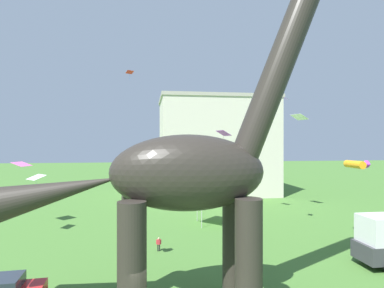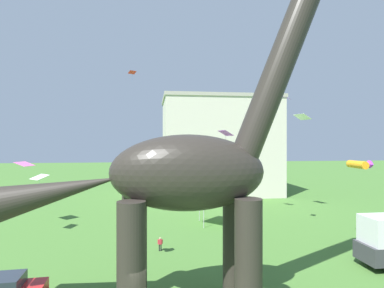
% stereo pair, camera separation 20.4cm
% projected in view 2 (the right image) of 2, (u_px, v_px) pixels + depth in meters
% --- Properties ---
extents(dinosaur_sculpture, '(16.87, 3.57, 17.64)m').
position_uv_depth(dinosaur_sculpture, '(186.00, 173.00, 14.74)').
color(dinosaur_sculpture, '#2D2823').
rests_on(dinosaur_sculpture, ground_plane).
extents(person_watching_child, '(0.36, 0.16, 0.97)m').
position_uv_depth(person_watching_child, '(160.00, 243.00, 22.73)').
color(person_watching_child, black).
rests_on(person_watching_child, ground_plane).
extents(festival_canopy_tent, '(3.15, 3.15, 3.00)m').
position_uv_depth(festival_canopy_tent, '(215.00, 197.00, 30.36)').
color(festival_canopy_tent, '#B2B2B7').
rests_on(festival_canopy_tent, ground_plane).
extents(kite_mid_center, '(0.93, 0.86, 1.01)m').
position_uv_depth(kite_mid_center, '(132.00, 72.00, 33.32)').
color(kite_mid_center, red).
extents(kite_trailing, '(0.88, 0.90, 0.22)m').
position_uv_depth(kite_trailing, '(287.00, 98.00, 27.46)').
color(kite_trailing, purple).
extents(kite_drifting, '(1.81, 2.11, 0.61)m').
position_uv_depth(kite_drifting, '(360.00, 165.00, 24.28)').
color(kite_drifting, orange).
extents(kite_far_left, '(2.05, 2.07, 2.16)m').
position_uv_depth(kite_far_left, '(39.00, 177.00, 30.48)').
color(kite_far_left, white).
extents(kite_high_right, '(1.37, 1.66, 1.89)m').
position_uv_depth(kite_high_right, '(226.00, 133.00, 29.83)').
color(kite_high_right, purple).
extents(kite_near_low, '(1.63, 2.00, 0.59)m').
position_uv_depth(kite_near_low, '(302.00, 117.00, 35.54)').
color(kite_near_low, white).
extents(kite_high_left, '(1.41, 1.67, 0.35)m').
position_uv_depth(kite_high_left, '(25.00, 164.00, 26.07)').
color(kite_high_left, pink).
extents(kite_mid_right, '(0.53, 0.53, 0.60)m').
position_uv_depth(kite_mid_right, '(124.00, 168.00, 19.40)').
color(kite_mid_right, orange).
extents(kite_near_high, '(1.31, 1.45, 0.35)m').
position_uv_depth(kite_near_high, '(261.00, 98.00, 33.09)').
color(kite_near_high, white).
extents(background_building_block, '(17.46, 12.31, 14.83)m').
position_uv_depth(background_building_block, '(219.00, 146.00, 49.61)').
color(background_building_block, beige).
rests_on(background_building_block, ground_plane).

